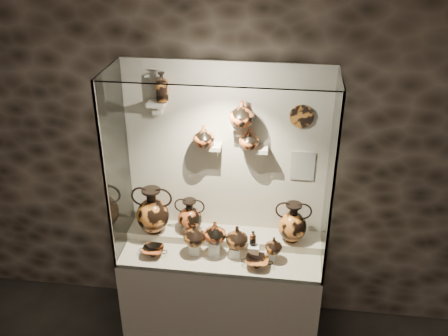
{
  "coord_description": "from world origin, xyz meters",
  "views": [
    {
      "loc": [
        0.48,
        -1.23,
        3.45
      ],
      "look_at": [
        0.02,
        2.2,
        1.63
      ],
      "focal_mm": 40.0,
      "sensor_mm": 36.0,
      "label": 1
    }
  ],
  "objects_px": {
    "amphora_right": "(293,222)",
    "jug_c": "(237,237)",
    "jug_a": "(195,234)",
    "jug_e": "(274,245)",
    "amphora_left": "(153,210)",
    "ovoid_vase_c": "(249,139)",
    "lekythos_small": "(253,237)",
    "jug_b": "(215,232)",
    "ovoid_vase_a": "(204,136)",
    "lekythos_tall": "(162,86)",
    "amphora_mid": "(190,216)",
    "kylix_left": "(153,251)",
    "ovoid_vase_b": "(242,114)",
    "kylix_right": "(257,261)"
  },
  "relations": [
    {
      "from": "lekythos_small",
      "to": "amphora_left",
      "type": "bearing_deg",
      "value": 158.11
    },
    {
      "from": "lekythos_small",
      "to": "lekythos_tall",
      "type": "height_order",
      "value": "lekythos_tall"
    },
    {
      "from": "jug_b",
      "to": "lekythos_small",
      "type": "relative_size",
      "value": 1.31
    },
    {
      "from": "lekythos_tall",
      "to": "ovoid_vase_a",
      "type": "distance_m",
      "value": 0.51
    },
    {
      "from": "amphora_left",
      "to": "jug_e",
      "type": "height_order",
      "value": "amphora_left"
    },
    {
      "from": "amphora_left",
      "to": "lekythos_small",
      "type": "relative_size",
      "value": 2.87
    },
    {
      "from": "kylix_left",
      "to": "jug_b",
      "type": "bearing_deg",
      "value": 3.64
    },
    {
      "from": "amphora_mid",
      "to": "jug_a",
      "type": "distance_m",
      "value": 0.24
    },
    {
      "from": "jug_e",
      "to": "amphora_right",
      "type": "bearing_deg",
      "value": 50.8
    },
    {
      "from": "jug_a",
      "to": "ovoid_vase_c",
      "type": "height_order",
      "value": "ovoid_vase_c"
    },
    {
      "from": "ovoid_vase_c",
      "to": "amphora_right",
      "type": "bearing_deg",
      "value": -14.29
    },
    {
      "from": "ovoid_vase_c",
      "to": "jug_b",
      "type": "bearing_deg",
      "value": -137.97
    },
    {
      "from": "kylix_left",
      "to": "lekythos_small",
      "type": "bearing_deg",
      "value": 1.32
    },
    {
      "from": "lekythos_small",
      "to": "ovoid_vase_c",
      "type": "xyz_separation_m",
      "value": [
        -0.07,
        0.24,
        0.78
      ]
    },
    {
      "from": "jug_b",
      "to": "jug_e",
      "type": "xyz_separation_m",
      "value": [
        0.49,
        -0.01,
        -0.07
      ]
    },
    {
      "from": "jug_c",
      "to": "kylix_right",
      "type": "height_order",
      "value": "jug_c"
    },
    {
      "from": "jug_e",
      "to": "lekythos_small",
      "type": "xyz_separation_m",
      "value": [
        -0.17,
        0.03,
        0.04
      ]
    },
    {
      "from": "kylix_right",
      "to": "lekythos_tall",
      "type": "bearing_deg",
      "value": 144.96
    },
    {
      "from": "amphora_left",
      "to": "kylix_right",
      "type": "relative_size",
      "value": 1.73
    },
    {
      "from": "amphora_right",
      "to": "kylix_left",
      "type": "relative_size",
      "value": 1.57
    },
    {
      "from": "kylix_right",
      "to": "ovoid_vase_b",
      "type": "xyz_separation_m",
      "value": [
        -0.18,
        0.35,
        1.14
      ]
    },
    {
      "from": "kylix_right",
      "to": "lekythos_small",
      "type": "bearing_deg",
      "value": 101.41
    },
    {
      "from": "amphora_left",
      "to": "amphora_right",
      "type": "distance_m",
      "value": 1.21
    },
    {
      "from": "jug_e",
      "to": "kylix_left",
      "type": "height_order",
      "value": "jug_e"
    },
    {
      "from": "lekythos_tall",
      "to": "amphora_right",
      "type": "bearing_deg",
      "value": -14.6
    },
    {
      "from": "jug_a",
      "to": "ovoid_vase_c",
      "type": "distance_m",
      "value": 0.92
    },
    {
      "from": "jug_b",
      "to": "jug_e",
      "type": "distance_m",
      "value": 0.49
    },
    {
      "from": "amphora_left",
      "to": "ovoid_vase_c",
      "type": "height_order",
      "value": "ovoid_vase_c"
    },
    {
      "from": "amphora_right",
      "to": "jug_b",
      "type": "distance_m",
      "value": 0.66
    },
    {
      "from": "ovoid_vase_a",
      "to": "ovoid_vase_c",
      "type": "relative_size",
      "value": 1.07
    },
    {
      "from": "kylix_left",
      "to": "lekythos_tall",
      "type": "bearing_deg",
      "value": 75.05
    },
    {
      "from": "amphora_left",
      "to": "kylix_right",
      "type": "distance_m",
      "value": 1.0
    },
    {
      "from": "kylix_right",
      "to": "lekythos_tall",
      "type": "height_order",
      "value": "lekythos_tall"
    },
    {
      "from": "kylix_left",
      "to": "ovoid_vase_b",
      "type": "height_order",
      "value": "ovoid_vase_b"
    },
    {
      "from": "jug_b",
      "to": "ovoid_vase_a",
      "type": "relative_size",
      "value": 1.08
    },
    {
      "from": "amphora_right",
      "to": "jug_c",
      "type": "bearing_deg",
      "value": -149.53
    },
    {
      "from": "lekythos_tall",
      "to": "ovoid_vase_c",
      "type": "relative_size",
      "value": 1.59
    },
    {
      "from": "jug_e",
      "to": "ovoid_vase_b",
      "type": "height_order",
      "value": "ovoid_vase_b"
    },
    {
      "from": "ovoid_vase_b",
      "to": "ovoid_vase_c",
      "type": "relative_size",
      "value": 1.22
    },
    {
      "from": "amphora_right",
      "to": "lekythos_small",
      "type": "xyz_separation_m",
      "value": [
        -0.32,
        -0.18,
        -0.06
      ]
    },
    {
      "from": "amphora_mid",
      "to": "jug_a",
      "type": "xyz_separation_m",
      "value": [
        0.08,
        -0.23,
        -0.03
      ]
    },
    {
      "from": "jug_a",
      "to": "jug_e",
      "type": "relative_size",
      "value": 1.34
    },
    {
      "from": "lekythos_tall",
      "to": "ovoid_vase_c",
      "type": "distance_m",
      "value": 0.8
    },
    {
      "from": "jug_a",
      "to": "jug_c",
      "type": "xyz_separation_m",
      "value": [
        0.35,
        0.03,
        -0.01
      ]
    },
    {
      "from": "jug_e",
      "to": "kylix_left",
      "type": "distance_m",
      "value": 1.01
    },
    {
      "from": "jug_b",
      "to": "ovoid_vase_a",
      "type": "xyz_separation_m",
      "value": [
        -0.12,
        0.25,
        0.75
      ]
    },
    {
      "from": "jug_b",
      "to": "lekythos_tall",
      "type": "distance_m",
      "value": 1.26
    },
    {
      "from": "amphora_right",
      "to": "ovoid_vase_a",
      "type": "relative_size",
      "value": 2.0
    },
    {
      "from": "kylix_right",
      "to": "ovoid_vase_b",
      "type": "height_order",
      "value": "ovoid_vase_b"
    },
    {
      "from": "amphora_left",
      "to": "ovoid_vase_a",
      "type": "height_order",
      "value": "ovoid_vase_a"
    }
  ]
}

